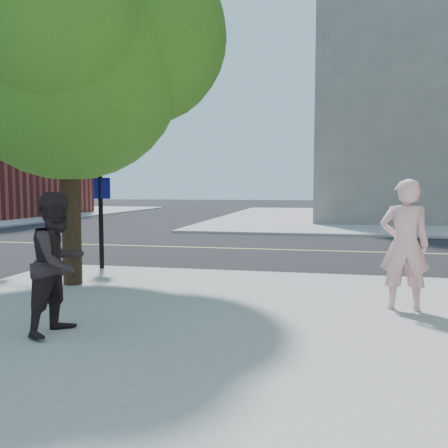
% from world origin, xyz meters
% --- Properties ---
extents(ground, '(140.00, 140.00, 0.00)m').
position_xyz_m(ground, '(0.00, 0.00, 0.00)').
color(ground, black).
rests_on(ground, ground).
extents(road_ew, '(140.00, 9.00, 0.01)m').
position_xyz_m(road_ew, '(0.00, 4.50, 0.01)').
color(road_ew, black).
rests_on(road_ew, ground).
extents(man_on_phone, '(0.72, 0.49, 1.95)m').
position_xyz_m(man_on_phone, '(6.49, -2.71, 1.10)').
color(man_on_phone, '#F0ADB0').
rests_on(man_on_phone, sidewalk_se).
extents(pedestrian, '(0.79, 0.95, 1.77)m').
position_xyz_m(pedestrian, '(2.06, -4.74, 1.00)').
color(pedestrian, black).
rests_on(pedestrian, sidewalk_se).
extents(street_tree, '(5.41, 4.92, 7.18)m').
position_xyz_m(street_tree, '(0.78, -2.01, 4.76)').
color(street_tree, black).
rests_on(street_tree, sidewalk_se).
extents(signal_pole, '(3.24, 0.37, 3.65)m').
position_xyz_m(signal_pole, '(-1.38, -0.30, 3.09)').
color(signal_pole, black).
rests_on(signal_pole, sidewalk_se).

